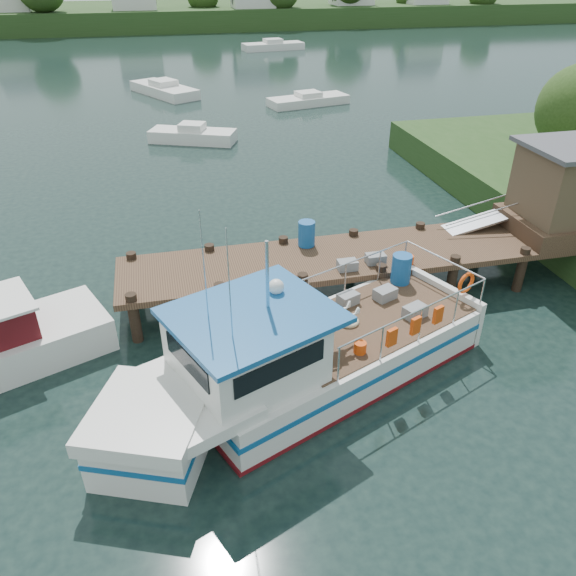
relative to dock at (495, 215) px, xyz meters
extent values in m
plane|color=black|center=(-6.51, -0.01, -2.24)|extent=(160.00, 160.00, 0.00)
cylinder|color=#332114|center=(7.49, 5.99, -0.72)|extent=(0.50, 0.50, 3.05)
cube|color=#26421B|center=(-6.51, 83.99, -0.84)|extent=(140.00, 24.00, 3.00)
cylinder|color=#332114|center=(-23.51, 74.99, 0.16)|extent=(0.60, 0.60, 4.80)
cylinder|color=#332114|center=(-12.51, 76.99, -0.74)|extent=(0.60, 0.60, 3.00)
sphere|color=#2A4317|center=(-12.51, 76.99, 1.48)|extent=(3.96, 3.96, 3.96)
cylinder|color=#332114|center=(-1.51, 78.99, -0.44)|extent=(0.60, 0.60, 3.60)
cylinder|color=#332114|center=(9.49, 74.99, -0.14)|extent=(0.60, 0.60, 4.20)
cylinder|color=#332114|center=(20.49, 76.99, 0.16)|extent=(0.60, 0.60, 4.80)
cylinder|color=#332114|center=(31.49, 78.99, -0.74)|extent=(0.60, 0.60, 3.00)
cylinder|color=#332114|center=(42.49, 74.99, -0.44)|extent=(0.60, 0.60, 3.60)
cube|color=silver|center=(-28.51, 77.99, 1.76)|extent=(6.00, 5.00, 3.00)
cube|color=silver|center=(-11.51, 76.99, 1.76)|extent=(6.00, 5.00, 3.00)
cube|color=#483222|center=(-4.51, -0.01, -0.94)|extent=(16.00, 3.00, 0.20)
cylinder|color=black|center=(-12.01, -1.31, -1.59)|extent=(0.32, 0.32, 1.90)
cylinder|color=black|center=(-12.01, 1.29, -1.59)|extent=(0.32, 0.32, 1.90)
cylinder|color=black|center=(-9.51, -1.31, -1.59)|extent=(0.32, 0.32, 1.90)
cylinder|color=black|center=(-9.51, 1.29, -1.59)|extent=(0.32, 0.32, 1.90)
cylinder|color=black|center=(-7.01, -1.31, -1.59)|extent=(0.32, 0.32, 1.90)
cylinder|color=black|center=(-7.01, 1.29, -1.59)|extent=(0.32, 0.32, 1.90)
cylinder|color=black|center=(-4.51, -1.31, -1.59)|extent=(0.32, 0.32, 1.90)
cylinder|color=black|center=(-4.51, 1.29, -1.59)|extent=(0.32, 0.32, 1.90)
cylinder|color=black|center=(-2.01, -1.31, -1.59)|extent=(0.32, 0.32, 1.90)
cylinder|color=black|center=(-2.01, 1.29, -1.59)|extent=(0.32, 0.32, 1.90)
cylinder|color=black|center=(0.49, -1.31, -1.59)|extent=(0.32, 0.32, 1.90)
cylinder|color=black|center=(0.49, 1.29, -1.59)|extent=(0.32, 0.32, 1.90)
cylinder|color=black|center=(2.99, 1.29, -1.59)|extent=(0.32, 0.32, 1.90)
cube|color=#483222|center=(2.49, -0.01, -0.54)|extent=(3.20, 3.00, 0.60)
cube|color=brown|center=(2.49, -0.01, 0.86)|extent=(2.60, 2.60, 2.40)
cube|color=#47474C|center=(2.49, -0.01, 2.16)|extent=(3.00, 3.00, 0.15)
cube|color=#A5A8AD|center=(0.19, 0.89, -0.59)|extent=(3.34, 0.90, 0.79)
cylinder|color=silver|center=(0.19, 0.49, -0.09)|extent=(3.34, 0.05, 0.76)
cylinder|color=silver|center=(0.19, 1.29, -0.09)|extent=(3.34, 0.05, 0.76)
cube|color=slate|center=(-5.51, -1.01, -0.68)|extent=(0.60, 0.40, 0.30)
cube|color=slate|center=(-4.51, -0.81, -0.68)|extent=(0.60, 0.40, 0.30)
cylinder|color=#D3420C|center=(-3.51, -1.11, -0.69)|extent=(0.30, 0.30, 0.28)
cylinder|color=#154E91|center=(-6.31, 0.89, -0.40)|extent=(0.56, 0.56, 0.85)
cube|color=silver|center=(-6.83, -4.00, -1.64)|extent=(8.47, 5.94, 1.21)
cube|color=silver|center=(-11.67, -6.03, -1.64)|extent=(2.91, 2.91, 1.21)
cube|color=silver|center=(-11.67, -6.03, -0.88)|extent=(3.14, 3.22, 0.37)
cube|color=silver|center=(-10.70, -5.62, -0.91)|extent=(3.09, 3.57, 0.31)
cube|color=#11528C|center=(-6.83, -4.00, -1.49)|extent=(8.59, 6.02, 0.15)
cube|color=#11528C|center=(-11.67, -6.03, -1.49)|extent=(2.96, 2.96, 0.15)
cube|color=maroon|center=(-6.83, -4.00, -2.19)|extent=(8.58, 6.00, 0.15)
cube|color=#483222|center=(-5.67, -3.52, -1.02)|extent=(6.32, 4.80, 0.04)
cube|color=silver|center=(-3.05, -2.42, -1.53)|extent=(1.41, 2.98, 1.42)
cube|color=silver|center=(-9.34, -5.06, -0.25)|extent=(3.76, 3.65, 1.57)
cube|color=black|center=(-8.81, -6.32, 0.07)|extent=(2.14, 0.93, 0.52)
cube|color=black|center=(-9.88, -3.79, 0.07)|extent=(2.14, 0.93, 0.52)
cube|color=black|center=(-10.71, -5.63, 0.07)|extent=(0.77, 1.76, 0.52)
cube|color=#17528F|center=(-9.15, -4.98, 0.59)|extent=(4.47, 4.19, 0.13)
cylinder|color=silver|center=(-8.76, -4.81, 1.48)|extent=(0.11, 0.11, 1.68)
cylinder|color=silver|center=(-9.72, -5.78, 1.90)|extent=(0.03, 0.03, 2.52)
cylinder|color=silver|center=(-10.13, -4.82, 1.90)|extent=(0.03, 0.03, 2.52)
sphere|color=silver|center=(-8.44, -4.22, 0.80)|extent=(0.49, 0.49, 0.38)
cylinder|color=silver|center=(-4.96, -4.79, -0.04)|extent=(4.86, 2.07, 0.05)
cylinder|color=silver|center=(-6.08, -2.12, -0.04)|extent=(4.86, 2.07, 0.05)
cylinder|color=silver|center=(-3.07, -2.43, -0.04)|extent=(1.16, 2.68, 0.05)
cylinder|color=silver|center=(-7.33, -5.78, -0.54)|extent=(0.06, 0.06, 1.00)
cylinder|color=silver|center=(-8.45, -3.11, -0.54)|extent=(0.06, 0.06, 1.00)
cylinder|color=silver|center=(-6.07, -5.26, -0.54)|extent=(0.06, 0.06, 1.00)
cylinder|color=silver|center=(-7.19, -2.59, -0.54)|extent=(0.06, 0.06, 1.00)
cylinder|color=silver|center=(-4.82, -4.73, -0.54)|extent=(0.06, 0.06, 1.00)
cylinder|color=silver|center=(-5.94, -2.06, -0.54)|extent=(0.06, 0.06, 1.00)
cylinder|color=silver|center=(-3.56, -4.20, -0.54)|extent=(0.06, 0.06, 1.00)
cylinder|color=silver|center=(-4.68, -1.53, -0.54)|extent=(0.06, 0.06, 1.00)
cylinder|color=silver|center=(-2.54, -3.78, -0.54)|extent=(0.06, 0.06, 1.00)
cylinder|color=silver|center=(-3.66, -1.11, -0.54)|extent=(0.06, 0.06, 1.00)
cube|color=slate|center=(-4.46, -3.69, -0.85)|extent=(0.74, 0.63, 0.34)
cube|color=slate|center=(-4.90, -2.63, -0.85)|extent=(0.74, 0.63, 0.34)
cube|color=slate|center=(-6.03, -2.64, -0.85)|extent=(0.69, 0.59, 0.34)
cylinder|color=#154E91|center=(-4.10, -1.83, -0.56)|extent=(0.77, 0.77, 0.92)
cylinder|color=#D3420C|center=(-6.46, -4.87, -0.87)|extent=(0.41, 0.41, 0.31)
torus|color=#BFB28C|center=(-6.33, -3.57, -0.96)|extent=(0.77, 0.77, 0.13)
torus|color=#D3420C|center=(-2.71, -3.19, -0.46)|extent=(0.64, 0.35, 0.65)
cube|color=#D3420C|center=(-5.78, -5.15, -0.46)|extent=(0.31, 0.21, 0.47)
cube|color=#D3420C|center=(-5.00, -4.83, -0.46)|extent=(0.31, 0.21, 0.47)
cube|color=#D3420C|center=(-4.23, -4.50, -0.46)|extent=(0.31, 0.21, 0.47)
imported|color=silver|center=(-7.29, -4.54, -0.11)|extent=(0.67, 0.79, 1.85)
cube|color=silver|center=(3.93, 54.48, -1.86)|extent=(7.38, 3.31, 0.77)
cube|color=silver|center=(3.93, 54.48, -1.28)|extent=(2.20, 1.95, 0.49)
cube|color=silver|center=(-8.62, 18.74, -1.88)|extent=(5.36, 3.58, 0.71)
cube|color=silver|center=(-8.62, 18.74, -1.35)|extent=(1.79, 1.68, 0.46)
cube|color=silver|center=(0.68, 26.48, -1.94)|extent=(6.38, 3.34, 0.61)
cube|color=silver|center=(0.68, 26.48, -1.48)|extent=(1.98, 1.80, 0.39)
cube|color=silver|center=(-9.70, 32.46, -1.87)|extent=(5.36, 7.22, 0.75)
cube|color=silver|center=(-9.70, 32.46, -1.30)|extent=(2.38, 2.50, 0.48)
camera|label=1|loc=(-10.79, -15.37, 7.58)|focal=35.00mm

